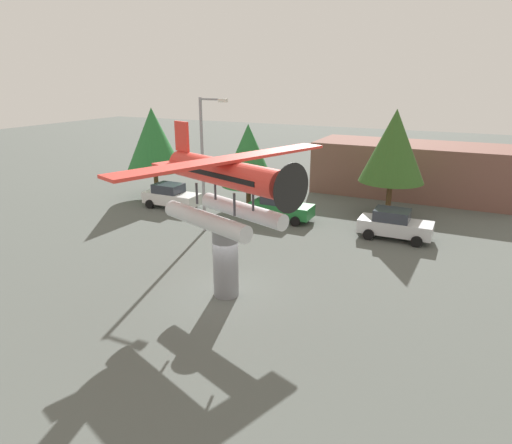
{
  "coord_description": "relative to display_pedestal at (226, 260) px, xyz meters",
  "views": [
    {
      "loc": [
        8.85,
        -15.24,
        9.15
      ],
      "look_at": [
        0.0,
        3.0,
        2.5
      ],
      "focal_mm": 31.03,
      "sensor_mm": 36.0,
      "label": 1
    }
  ],
  "objects": [
    {
      "name": "tree_east",
      "position": [
        -5.29,
        12.66,
        2.21
      ],
      "size": [
        3.94,
        3.94,
        6.07
      ],
      "color": "brown",
      "rests_on": "ground"
    },
    {
      "name": "car_far_silver",
      "position": [
        5.41,
        10.62,
        -0.78
      ],
      "size": [
        4.2,
        2.02,
        1.76
      ],
      "color": "silver",
      "rests_on": "ground"
    },
    {
      "name": "car_mid_green",
      "position": [
        -2.09,
        11.08,
        -0.78
      ],
      "size": [
        4.2,
        2.02,
        1.76
      ],
      "color": "#237A38",
      "rests_on": "ground"
    },
    {
      "name": "ground_plane",
      "position": [
        0.0,
        0.0,
        -1.66
      ],
      "size": [
        140.0,
        140.0,
        0.0
      ],
      "primitive_type": "plane",
      "color": "#515651"
    },
    {
      "name": "display_pedestal",
      "position": [
        0.0,
        0.0,
        0.0
      ],
      "size": [
        1.1,
        1.1,
        3.33
      ],
      "primitive_type": "cylinder",
      "color": "slate",
      "rests_on": "ground"
    },
    {
      "name": "tree_center_back",
      "position": [
        4.29,
        14.94,
        3.17
      ],
      "size": [
        4.3,
        4.3,
        7.24
      ],
      "color": "brown",
      "rests_on": "ground"
    },
    {
      "name": "tree_west",
      "position": [
        -13.42,
        12.37,
        2.87
      ],
      "size": [
        4.37,
        4.37,
        6.98
      ],
      "color": "brown",
      "rests_on": "ground"
    },
    {
      "name": "streetlight_primary",
      "position": [
        -5.29,
        6.96,
        3.01
      ],
      "size": [
        1.84,
        0.28,
        8.07
      ],
      "color": "gray",
      "rests_on": "ground"
    },
    {
      "name": "floatplane_monument",
      "position": [
        0.12,
        -0.04,
        3.34
      ],
      "size": [
        7.2,
        10.15,
        4.0
      ],
      "rotation": [
        0.0,
        0.0,
        -0.35
      ],
      "color": "silver",
      "rests_on": "display_pedestal"
    },
    {
      "name": "car_near_white",
      "position": [
        -10.44,
        10.24,
        -0.78
      ],
      "size": [
        4.2,
        2.02,
        1.76
      ],
      "color": "white",
      "rests_on": "ground"
    },
    {
      "name": "storefront_building",
      "position": [
        4.75,
        22.0,
        0.4
      ],
      "size": [
        15.14,
        5.95,
        4.13
      ],
      "primitive_type": "cube",
      "color": "brown",
      "rests_on": "ground"
    }
  ]
}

